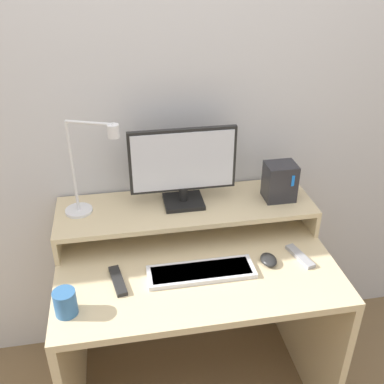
{
  "coord_description": "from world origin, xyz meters",
  "views": [
    {
      "loc": [
        -0.26,
        -1.05,
        1.91
      ],
      "look_at": [
        -0.0,
        0.41,
        1.05
      ],
      "focal_mm": 42.0,
      "sensor_mm": 36.0,
      "label": 1
    }
  ],
  "objects": [
    {
      "name": "mouse",
      "position": [
        0.29,
        0.28,
        0.78
      ],
      "size": [
        0.06,
        0.09,
        0.03
      ],
      "color": "black",
      "rests_on": "desk"
    },
    {
      "name": "router_dock",
      "position": [
        0.41,
        0.56,
        0.98
      ],
      "size": [
        0.13,
        0.11,
        0.17
      ],
      "color": "#28282D",
      "rests_on": "monitor_shelf"
    },
    {
      "name": "remote_secondary",
      "position": [
        0.42,
        0.29,
        0.77
      ],
      "size": [
        0.07,
        0.16,
        0.02
      ],
      "color": "#99999E",
      "rests_on": "desk"
    },
    {
      "name": "mug",
      "position": [
        -0.49,
        0.14,
        0.81
      ],
      "size": [
        0.08,
        0.08,
        0.1
      ],
      "color": "#33669E",
      "rests_on": "desk"
    },
    {
      "name": "monitor",
      "position": [
        -0.01,
        0.59,
        1.07
      ],
      "size": [
        0.45,
        0.15,
        0.34
      ],
      "color": "black",
      "rests_on": "monitor_shelf"
    },
    {
      "name": "desk_lamp",
      "position": [
        -0.39,
        0.58,
        1.08
      ],
      "size": [
        0.25,
        0.15,
        0.41
      ],
      "color": "silver",
      "rests_on": "monitor_shelf"
    },
    {
      "name": "keyboard",
      "position": [
        0.01,
        0.26,
        0.78
      ],
      "size": [
        0.42,
        0.13,
        0.02
      ],
      "color": "silver",
      "rests_on": "desk"
    },
    {
      "name": "remote_control",
      "position": [
        -0.31,
        0.27,
        0.77
      ],
      "size": [
        0.07,
        0.17,
        0.02
      ],
      "color": "black",
      "rests_on": "desk"
    },
    {
      "name": "monitor_shelf",
      "position": [
        0.0,
        0.57,
        0.87
      ],
      "size": [
        1.1,
        0.33,
        0.13
      ],
      "color": "beige",
      "rests_on": "desk"
    },
    {
      "name": "desk",
      "position": [
        0.0,
        0.37,
        0.53
      ],
      "size": [
        1.1,
        0.74,
        0.77
      ],
      "color": "beige",
      "rests_on": "ground_plane"
    },
    {
      "name": "wall_back",
      "position": [
        0.0,
        0.77,
        1.25
      ],
      "size": [
        6.0,
        0.05,
        2.5
      ],
      "color": "silver",
      "rests_on": "ground_plane"
    }
  ]
}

